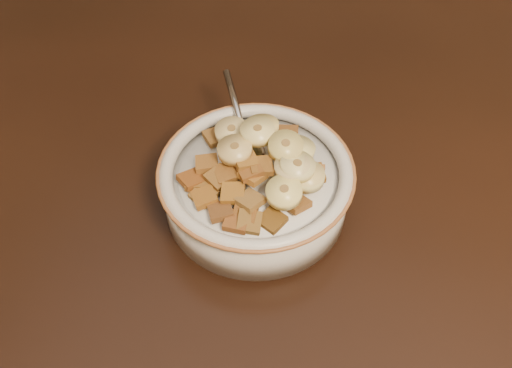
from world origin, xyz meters
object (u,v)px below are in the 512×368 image
(chair, at_px, (396,92))
(cereal_bowl, at_px, (256,190))
(table, at_px, (258,167))
(spoon, at_px, (249,152))

(chair, bearing_deg, cereal_bowl, -88.73)
(table, distance_m, cereal_bowl, 0.08)
(chair, height_order, spoon, chair)
(cereal_bowl, bearing_deg, chair, 78.12)
(table, relative_size, chair, 1.60)
(chair, relative_size, cereal_bowl, 5.10)
(table, xyz_separation_m, chair, (0.14, 0.53, -0.29))
(chair, bearing_deg, table, -91.83)
(chair, xyz_separation_m, spoon, (-0.14, -0.57, 0.36))
(table, xyz_separation_m, cereal_bowl, (0.02, -0.07, 0.04))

